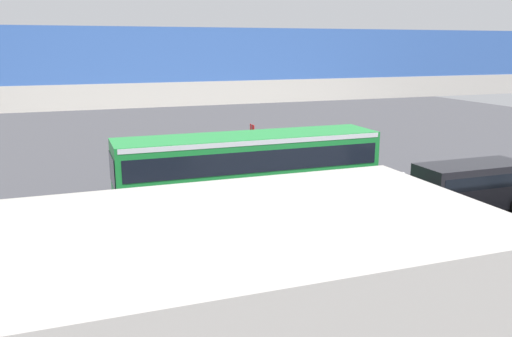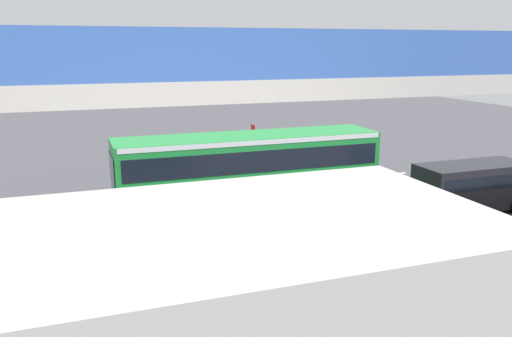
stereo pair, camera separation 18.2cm
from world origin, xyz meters
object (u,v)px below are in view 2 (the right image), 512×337
city_bus (249,164)px  parked_van (472,184)px  pedestrian (368,167)px  traffic_sign (253,141)px  bicycle_blue (512,180)px

city_bus → parked_van: bearing=155.4°
pedestrian → traffic_sign: bearing=-36.4°
city_bus → parked_van: size_ratio=2.40×
pedestrian → city_bus: bearing=11.4°
parked_van → bicycle_blue: parked_van is taller
city_bus → bicycle_blue: bearing=173.1°
city_bus → bicycle_blue: (-13.32, 1.61, -1.51)m
traffic_sign → city_bus: bearing=68.8°
traffic_sign → bicycle_blue: bearing=149.8°
pedestrian → bicycle_blue: bearing=155.1°
parked_van → traffic_sign: bearing=-53.3°
city_bus → pedestrian: size_ratio=6.44×
parked_van → bicycle_blue: bearing=-153.4°
bicycle_blue → city_bus: bearing=-6.9°
city_bus → parked_van: (-8.63, 3.95, -0.70)m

